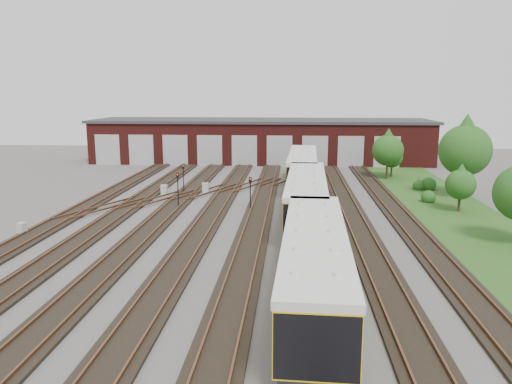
{
  "coord_description": "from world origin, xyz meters",
  "views": [
    {
      "loc": [
        4.85,
        -36.52,
        10.36
      ],
      "look_at": [
        1.78,
        5.2,
        2.0
      ],
      "focal_mm": 35.0,
      "sensor_mm": 36.0,
      "label": 1
    }
  ],
  "objects": [
    {
      "name": "relay_cabinet_4",
      "position": [
        3.76,
        22.57,
        0.46
      ],
      "size": [
        0.67,
        0.61,
        0.92
      ],
      "primitive_type": "cube",
      "rotation": [
        0.0,
        0.0,
        0.33
      ],
      "color": "#A8ACAE",
      "rests_on": "ground"
    },
    {
      "name": "relay_cabinet_3",
      "position": [
        7.6,
        26.02,
        0.47
      ],
      "size": [
        0.7,
        0.65,
        0.94
      ],
      "primitive_type": "cube",
      "rotation": [
        0.0,
        0.0,
        -0.39
      ],
      "color": "#A8ACAE",
      "rests_on": "ground"
    },
    {
      "name": "track_network",
      "position": [
        -0.17,
        0.59,
        0.11
      ],
      "size": [
        30.4,
        70.0,
        0.33
      ],
      "color": "black",
      "rests_on": "ground"
    },
    {
      "name": "signal_mast_2",
      "position": [
        -5.48,
        7.26,
        2.07
      ],
      "size": [
        0.27,
        0.25,
        3.25
      ],
      "rotation": [
        0.0,
        0.0,
        0.21
      ],
      "color": "black",
      "rests_on": "ground"
    },
    {
      "name": "relay_cabinet_0",
      "position": [
        -15.0,
        -2.35,
        0.47
      ],
      "size": [
        0.68,
        0.62,
        0.95
      ],
      "primitive_type": "cube",
      "rotation": [
        0.0,
        0.0,
        -0.3
      ],
      "color": "#A8ACAE",
      "rests_on": "ground"
    },
    {
      "name": "tree_1",
      "position": [
        17.23,
        26.2,
        2.8
      ],
      "size": [
        2.63,
        2.63,
        4.36
      ],
      "color": "#342717",
      "rests_on": "ground"
    },
    {
      "name": "relay_cabinet_1",
      "position": [
        -8.26,
        12.95,
        0.52
      ],
      "size": [
        0.64,
        0.54,
        1.05
      ],
      "primitive_type": "cube",
      "rotation": [
        0.0,
        0.0,
        -0.03
      ],
      "color": "#A8ACAE",
      "rests_on": "ground"
    },
    {
      "name": "metro_train",
      "position": [
        6.0,
        2.76,
        2.1
      ],
      "size": [
        3.56,
        48.84,
        3.46
      ],
      "rotation": [
        0.0,
        0.0,
        -0.03
      ],
      "color": "black",
      "rests_on": "ground"
    },
    {
      "name": "tree_0",
      "position": [
        16.3,
        24.28,
        3.98
      ],
      "size": [
        3.74,
        3.74,
        6.2
      ],
      "color": "#342717",
      "rests_on": "ground"
    },
    {
      "name": "signal_mast_1",
      "position": [
        1.13,
        7.02,
        1.91
      ],
      "size": [
        0.27,
        0.26,
        2.97
      ],
      "rotation": [
        0.0,
        0.0,
        0.16
      ],
      "color": "black",
      "rests_on": "ground"
    },
    {
      "name": "relay_cabinet_2",
      "position": [
        -4.21,
        14.23,
        0.54
      ],
      "size": [
        0.71,
        0.61,
        1.08
      ],
      "primitive_type": "cube",
      "rotation": [
        0.0,
        0.0,
        0.12
      ],
      "color": "#A8ACAE",
      "rests_on": "ground"
    },
    {
      "name": "grass_verge",
      "position": [
        19.0,
        10.0,
        0.03
      ],
      "size": [
        8.0,
        55.0,
        0.05
      ],
      "primitive_type": "cube",
      "color": "#274A18",
      "rests_on": "ground"
    },
    {
      "name": "bush_1",
      "position": [
        19.59,
        17.67,
        0.81
      ],
      "size": [
        1.62,
        1.62,
        1.62
      ],
      "primitive_type": "sphere",
      "color": "#214D16",
      "rests_on": "ground"
    },
    {
      "name": "signal_mast_3",
      "position": [
        7.82,
        13.72,
        1.88
      ],
      "size": [
        0.28,
        0.26,
        2.92
      ],
      "rotation": [
        0.0,
        0.0,
        -0.38
      ],
      "color": "black",
      "rests_on": "ground"
    },
    {
      "name": "tree_2",
      "position": [
        21.83,
        13.8,
        5.38
      ],
      "size": [
        5.05,
        5.05,
        8.37
      ],
      "color": "#342717",
      "rests_on": "ground"
    },
    {
      "name": "ground",
      "position": [
        0.0,
        0.0,
        0.0
      ],
      "size": [
        120.0,
        120.0,
        0.0
      ],
      "primitive_type": "plane",
      "color": "#4C4947",
      "rests_on": "ground"
    },
    {
      "name": "signal_mast_0",
      "position": [
        -6.52,
        14.29,
        1.91
      ],
      "size": [
        0.27,
        0.25,
        2.99
      ],
      "rotation": [
        0.0,
        0.0,
        0.36
      ],
      "color": "black",
      "rests_on": "ground"
    },
    {
      "name": "bush_0",
      "position": [
        17.9,
        11.28,
        0.69
      ],
      "size": [
        1.39,
        1.39,
        1.39
      ],
      "primitive_type": "sphere",
      "color": "#214D16",
      "rests_on": "ground"
    },
    {
      "name": "maintenance_shed",
      "position": [
        -0.01,
        39.97,
        3.2
      ],
      "size": [
        51.0,
        12.5,
        6.35
      ],
      "color": "#4C1513",
      "rests_on": "ground"
    },
    {
      "name": "bush_2",
      "position": [
        18.58,
        17.62,
        0.67
      ],
      "size": [
        1.34,
        1.34,
        1.34
      ],
      "primitive_type": "sphere",
      "color": "#214D16",
      "rests_on": "ground"
    },
    {
      "name": "tree_3",
      "position": [
        19.55,
        7.47,
        2.79
      ],
      "size": [
        2.62,
        2.62,
        4.34
      ],
      "color": "#342717",
      "rests_on": "ground"
    }
  ]
}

